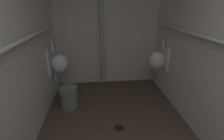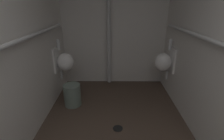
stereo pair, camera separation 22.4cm
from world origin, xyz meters
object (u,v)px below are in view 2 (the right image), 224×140
urinal_right_mid (164,62)px  standpipe_back_wall (109,25)px  urinal_left_mid (64,62)px  floor_drain (118,128)px  waste_bin (72,95)px

urinal_right_mid → standpipe_back_wall: (-1.02, 0.48, 0.60)m
urinal_left_mid → urinal_right_mid: size_ratio=1.00×
urinal_right_mid → floor_drain: bearing=-131.1°
waste_bin → urinal_left_mid: bearing=117.3°
floor_drain → waste_bin: 0.99m
urinal_left_mid → floor_drain: urinal_left_mid is taller
urinal_left_mid → waste_bin: size_ratio=1.98×
floor_drain → urinal_right_mid: bearing=48.9°
urinal_left_mid → standpipe_back_wall: bearing=31.2°
urinal_right_mid → waste_bin: urinal_right_mid is taller
standpipe_back_wall → urinal_left_mid: bearing=-148.8°
urinal_right_mid → floor_drain: urinal_right_mid is taller
urinal_right_mid → standpipe_back_wall: standpipe_back_wall is taller
standpipe_back_wall → floor_drain: standpipe_back_wall is taller
standpipe_back_wall → waste_bin: standpipe_back_wall is taller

